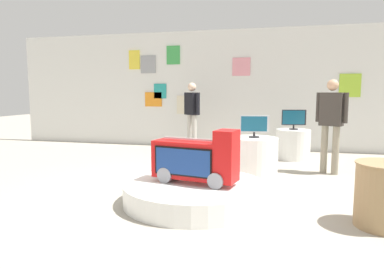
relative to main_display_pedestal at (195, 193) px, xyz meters
The scene contains 10 objects.
ground_plane 0.32m from the main_display_pedestal, 95.38° to the left, with size 30.00×30.00×0.00m, color #A8A091.
back_wall_display 4.94m from the main_display_pedestal, 90.38° to the left, with size 12.50×0.13×3.04m.
main_display_pedestal is the anchor object (origin of this frame).
novelty_firetruck_tv 0.44m from the main_display_pedestal, 27.88° to the right, with size 1.17×0.56×0.72m.
display_pedestal_left_rear 2.07m from the main_display_pedestal, 72.53° to the left, with size 0.87×0.87×0.65m, color white.
tv_on_left_rear 2.19m from the main_display_pedestal, 72.51° to the left, with size 0.50×0.19×0.40m.
display_pedestal_center_rear 3.80m from the main_display_pedestal, 69.12° to the left, with size 0.74×0.74×0.65m, color white.
tv_on_center_rear 3.86m from the main_display_pedestal, 69.11° to the left, with size 0.52×0.19×0.43m.
shopper_browsing_near_truck 3.09m from the main_display_pedestal, 49.01° to the left, with size 0.51×0.35×1.69m.
shopper_browsing_rear 3.97m from the main_display_pedestal, 104.81° to the left, with size 0.43×0.41×1.68m.
Camera 1 is at (1.12, -4.73, 1.47)m, focal length 33.10 mm.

